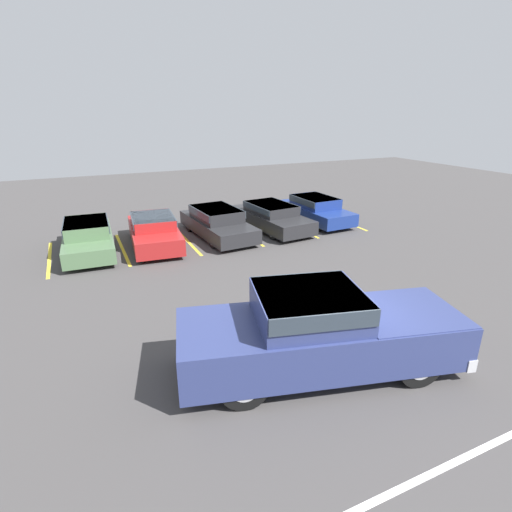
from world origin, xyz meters
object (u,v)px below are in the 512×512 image
at_px(pickup_truck, 322,331).
at_px(parked_sedan_b, 154,230).
at_px(parked_sedan_d, 272,216).
at_px(parked_sedan_a, 88,236).
at_px(parked_sedan_c, 217,221).
at_px(parked_sedan_e, 315,209).

xyz_separation_m(pickup_truck, parked_sedan_b, (-1.56, 9.83, -0.28)).
height_order(parked_sedan_b, parked_sedan_d, parked_sedan_b).
bearing_deg(parked_sedan_d, parked_sedan_a, -95.89).
height_order(pickup_truck, parked_sedan_b, pickup_truck).
bearing_deg(parked_sedan_a, parked_sedan_d, 91.96).
bearing_deg(parked_sedan_c, parked_sedan_d, 86.04).
relative_size(parked_sedan_c, parked_sedan_d, 1.00).
bearing_deg(parked_sedan_b, parked_sedan_c, 97.62).
xyz_separation_m(pickup_truck, parked_sedan_d, (3.87, 9.98, -0.29)).
relative_size(parked_sedan_b, parked_sedan_c, 0.93).
bearing_deg(parked_sedan_e, parked_sedan_b, -89.64).
distance_m(pickup_truck, parked_sedan_a, 10.85).
bearing_deg(parked_sedan_a, parked_sedan_c, 91.47).
height_order(parked_sedan_b, parked_sedan_c, parked_sedan_c).
height_order(pickup_truck, parked_sedan_a, pickup_truck).
bearing_deg(parked_sedan_b, parked_sedan_d, 96.44).
distance_m(pickup_truck, parked_sedan_c, 10.04).
bearing_deg(pickup_truck, parked_sedan_e, 72.11).
distance_m(pickup_truck, parked_sedan_b, 9.96).
relative_size(parked_sedan_a, parked_sedan_b, 1.01).
xyz_separation_m(parked_sedan_b, parked_sedan_d, (5.43, 0.15, -0.02)).
bearing_deg(parked_sedan_b, parked_sedan_e, 97.51).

